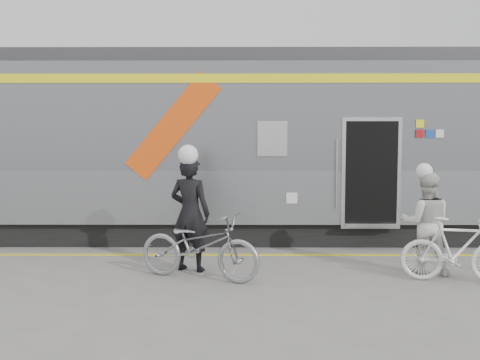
{
  "coord_description": "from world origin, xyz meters",
  "views": [
    {
      "loc": [
        -0.35,
        -7.53,
        2.2
      ],
      "look_at": [
        -0.4,
        1.6,
        1.5
      ],
      "focal_mm": 38.0,
      "sensor_mm": 36.0,
      "label": 1
    }
  ],
  "objects_px": {
    "man": "(190,214)",
    "bicycle_right": "(457,250)",
    "woman": "(426,223)",
    "bicycle_left": "(199,246)"
  },
  "relations": [
    {
      "from": "man",
      "to": "bicycle_right",
      "type": "distance_m",
      "value": 4.32
    },
    {
      "from": "man",
      "to": "bicycle_right",
      "type": "bearing_deg",
      "value": -169.12
    },
    {
      "from": "bicycle_left",
      "to": "woman",
      "type": "xyz_separation_m",
      "value": [
        3.73,
        0.38,
        0.31
      ]
    },
    {
      "from": "man",
      "to": "woman",
      "type": "relative_size",
      "value": 1.16
    },
    {
      "from": "woman",
      "to": "bicycle_right",
      "type": "height_order",
      "value": "woman"
    },
    {
      "from": "bicycle_left",
      "to": "woman",
      "type": "bearing_deg",
      "value": -63.65
    },
    {
      "from": "bicycle_right",
      "to": "woman",
      "type": "bearing_deg",
      "value": 41.14
    },
    {
      "from": "woman",
      "to": "bicycle_right",
      "type": "xyz_separation_m",
      "value": [
        0.3,
        -0.55,
        -0.33
      ]
    },
    {
      "from": "woman",
      "to": "bicycle_left",
      "type": "bearing_deg",
      "value": 18.35
    },
    {
      "from": "bicycle_left",
      "to": "woman",
      "type": "distance_m",
      "value": 3.76
    }
  ]
}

